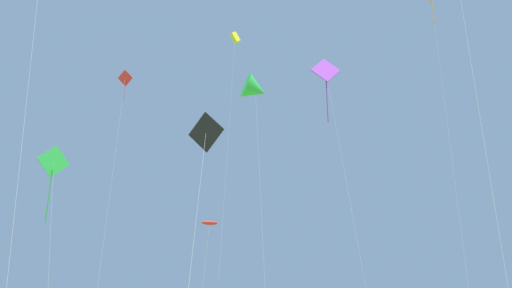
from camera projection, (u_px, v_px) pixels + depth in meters
kite_yellow_box at (235, 39)px, 67.79m from camera, size 2.61×2.12×38.27m
kite_green_diamond at (53, 165)px, 44.67m from camera, size 3.11×3.21×15.74m
kite_green_delta at (255, 89)px, 50.88m from camera, size 3.44×3.89×24.89m
kite_purple_diamond at (326, 74)px, 44.68m from camera, size 3.80×1.64×23.76m
kite_red_parafoil at (210, 223)px, 61.46m from camera, size 2.29×1.97×11.66m
kite_black_diamond at (206, 133)px, 26.79m from camera, size 1.99×2.84×11.92m
kite_red_diamond at (125, 83)px, 60.39m from camera, size 1.99×2.59×29.75m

